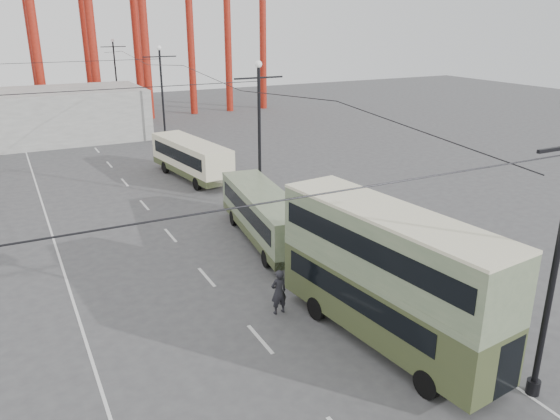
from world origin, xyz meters
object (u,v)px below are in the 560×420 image
double_decker_bus (388,272)px  single_decker_cream (191,158)px  single_decker_green (265,214)px  pedestrian (279,292)px

double_decker_bus → single_decker_cream: size_ratio=1.04×
single_decker_green → single_decker_cream: (0.42, 13.87, 0.08)m
single_decker_green → pedestrian: single_decker_green is taller
single_decker_green → pedestrian: (-2.91, -7.39, -0.58)m
double_decker_bus → pedestrian: double_decker_bus is taller
double_decker_bus → single_decker_cream: 25.05m
single_decker_green → single_decker_cream: 13.87m
single_decker_green → single_decker_cream: size_ratio=1.04×
double_decker_bus → single_decker_green: bearing=81.7°
double_decker_bus → single_decker_green: size_ratio=1.00×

